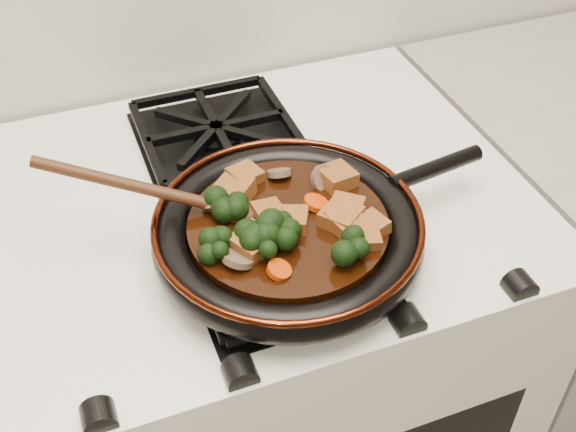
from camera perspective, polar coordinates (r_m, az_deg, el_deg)
name	(u,v)px	position (r m, az deg, el deg)	size (l,w,h in m)	color
stove	(256,387)	(1.33, -2.52, -13.35)	(0.76, 0.60, 0.90)	white
burner_grate_front	(282,257)	(0.89, -0.46, -3.24)	(0.23, 0.23, 0.03)	black
burner_grate_back	(217,132)	(1.09, -5.65, 6.59)	(0.23, 0.23, 0.03)	black
skillet	(290,231)	(0.87, 0.13, -1.22)	(0.46, 0.33, 0.05)	black
braising_sauce	(288,229)	(0.87, 0.00, -1.03)	(0.24, 0.24, 0.02)	black
tofu_cube_0	(252,243)	(0.83, -2.84, -2.15)	(0.04, 0.04, 0.02)	brown
tofu_cube_1	(363,237)	(0.84, 5.93, -1.65)	(0.04, 0.04, 0.02)	brown
tofu_cube_2	(341,218)	(0.86, 4.23, -0.17)	(0.04, 0.04, 0.02)	brown
tofu_cube_3	(234,191)	(0.90, -4.32, 1.97)	(0.04, 0.04, 0.02)	brown
tofu_cube_4	(292,220)	(0.86, 0.35, -0.35)	(0.04, 0.04, 0.02)	brown
tofu_cube_5	(346,223)	(0.85, 4.59, -0.53)	(0.04, 0.04, 0.02)	brown
tofu_cube_6	(268,213)	(0.87, -1.58, 0.20)	(0.04, 0.03, 0.02)	brown
tofu_cube_7	(337,178)	(0.92, 3.87, 3.03)	(0.04, 0.04, 0.02)	brown
tofu_cube_8	(347,208)	(0.87, 4.65, 0.60)	(0.04, 0.04, 0.02)	brown
tofu_cube_9	(371,226)	(0.85, 6.58, -0.83)	(0.03, 0.03, 0.02)	brown
tofu_cube_10	(245,177)	(0.92, -3.45, 3.11)	(0.04, 0.04, 0.02)	brown
broccoli_floret_0	(231,209)	(0.87, -4.55, 0.58)	(0.06, 0.06, 0.05)	black
broccoli_floret_1	(261,248)	(0.81, -2.16, -2.52)	(0.06, 0.06, 0.06)	black
broccoli_floret_2	(278,230)	(0.84, -0.76, -1.08)	(0.06, 0.06, 0.06)	black
broccoli_floret_3	(349,248)	(0.82, 4.83, -2.55)	(0.06, 0.06, 0.06)	black
broccoli_floret_4	(254,238)	(0.83, -2.69, -1.75)	(0.06, 0.06, 0.05)	black
broccoli_floret_5	(217,249)	(0.82, -5.62, -2.64)	(0.06, 0.06, 0.05)	black
broccoli_floret_6	(277,240)	(0.83, -0.88, -1.93)	(0.06, 0.06, 0.05)	black
carrot_coin_0	(232,187)	(0.91, -4.46, 2.34)	(0.03, 0.03, 0.01)	#C83705
carrot_coin_1	(276,216)	(0.86, -0.98, -0.03)	(0.03, 0.03, 0.01)	#C83705
carrot_coin_2	(279,270)	(0.80, -0.71, -4.29)	(0.03, 0.03, 0.01)	#C83705
carrot_coin_3	(316,203)	(0.88, 2.22, 1.04)	(0.03, 0.03, 0.01)	#C83705
mushroom_slice_0	(238,259)	(0.81, -3.96, -3.41)	(0.04, 0.04, 0.01)	brown
mushroom_slice_1	(217,209)	(0.88, -5.62, 0.59)	(0.04, 0.04, 0.01)	brown
mushroom_slice_2	(325,179)	(0.92, 2.91, 2.93)	(0.04, 0.04, 0.01)	brown
mushroom_slice_3	(279,173)	(0.93, -0.70, 3.43)	(0.03, 0.03, 0.01)	brown
wooden_spoon	(180,197)	(0.87, -8.51, 1.49)	(0.15, 0.09, 0.25)	#3F1E0D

